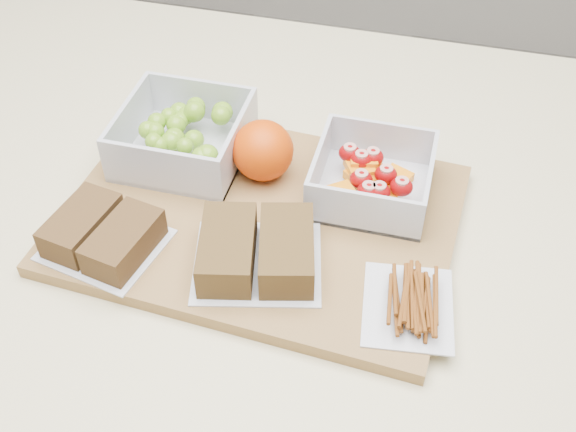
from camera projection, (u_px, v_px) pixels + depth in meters
The scene contains 7 objects.
cutting_board at pixel (260, 219), 0.79m from camera, with size 0.42×0.30×0.02m, color olive.
grape_container at pixel (184, 136), 0.84m from camera, with size 0.14×0.14×0.06m.
fruit_container at pixel (372, 179), 0.80m from camera, with size 0.13×0.13×0.05m.
orange at pixel (263, 150), 0.81m from camera, with size 0.07×0.07×0.07m, color #E04505.
sandwich_bag_left at pixel (103, 234), 0.74m from camera, with size 0.13×0.12×0.04m.
sandwich_bag_center at pixel (257, 251), 0.72m from camera, with size 0.15×0.14×0.04m.
pretzel_bag at pixel (409, 300), 0.69m from camera, with size 0.10×0.11×0.02m.
Camera 1 is at (0.15, -0.52, 1.47)m, focal length 45.00 mm.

